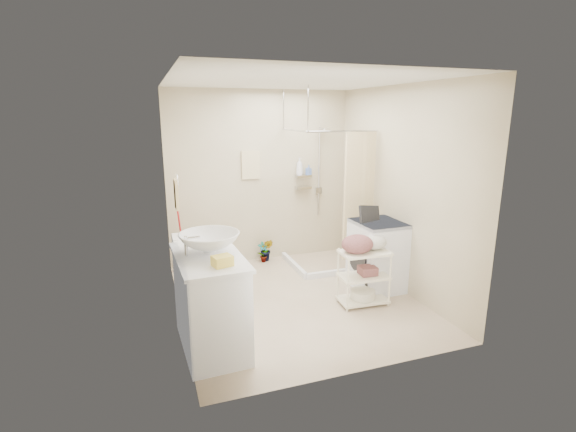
% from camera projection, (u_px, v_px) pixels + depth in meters
% --- Properties ---
extents(floor, '(3.20, 3.20, 0.00)m').
position_uv_depth(floor, '(296.00, 299.00, 5.19)').
color(floor, '#C3AE92').
rests_on(floor, ground).
extents(ceiling, '(2.80, 3.20, 0.04)m').
position_uv_depth(ceiling, '(297.00, 80.00, 4.57)').
color(ceiling, silver).
rests_on(ceiling, ground).
extents(wall_back, '(2.80, 0.04, 2.60)m').
position_uv_depth(wall_back, '(260.00, 178.00, 6.35)').
color(wall_back, '#C3B797').
rests_on(wall_back, ground).
extents(wall_front, '(2.80, 0.04, 2.60)m').
position_uv_depth(wall_front, '(365.00, 232.00, 3.41)').
color(wall_front, '#C3B797').
rests_on(wall_front, ground).
extents(wall_left, '(0.04, 3.20, 2.60)m').
position_uv_depth(wall_left, '(174.00, 205.00, 4.43)').
color(wall_left, '#C3B797').
rests_on(wall_left, ground).
extents(wall_right, '(0.04, 3.20, 2.60)m').
position_uv_depth(wall_right, '(399.00, 190.00, 5.33)').
color(wall_right, '#C3B797').
rests_on(wall_right, ground).
extents(vanity, '(0.65, 1.10, 0.95)m').
position_uv_depth(vanity, '(211.00, 302.00, 4.03)').
color(vanity, silver).
rests_on(vanity, ground).
extents(sink, '(0.71, 0.71, 0.20)m').
position_uv_depth(sink, '(210.00, 243.00, 3.97)').
color(sink, silver).
rests_on(sink, vanity).
extents(counter_basket, '(0.20, 0.17, 0.09)m').
position_uv_depth(counter_basket, '(222.00, 261.00, 3.64)').
color(counter_basket, yellow).
rests_on(counter_basket, vanity).
extents(floor_basket, '(0.32, 0.26, 0.15)m').
position_uv_depth(floor_basket, '(230.00, 348.00, 3.96)').
color(floor_basket, gold).
rests_on(floor_basket, ground).
extents(toilet, '(0.74, 0.43, 0.75)m').
position_uv_depth(toilet, '(203.00, 262.00, 5.41)').
color(toilet, white).
rests_on(toilet, ground).
extents(mop, '(0.13, 0.13, 1.15)m').
position_uv_depth(mop, '(178.00, 234.00, 5.95)').
color(mop, '#B11215').
rests_on(mop, ground).
extents(potted_plant_a, '(0.18, 0.14, 0.32)m').
position_uv_depth(potted_plant_a, '(263.00, 252.00, 6.45)').
color(potted_plant_a, brown).
rests_on(potted_plant_a, ground).
extents(potted_plant_b, '(0.24, 0.22, 0.35)m').
position_uv_depth(potted_plant_b, '(267.00, 250.00, 6.51)').
color(potted_plant_b, brown).
rests_on(potted_plant_b, ground).
extents(hanging_towel, '(0.28, 0.03, 0.42)m').
position_uv_depth(hanging_towel, '(251.00, 165.00, 6.23)').
color(hanging_towel, beige).
rests_on(hanging_towel, wall_back).
extents(towel_ring, '(0.04, 0.22, 0.34)m').
position_uv_depth(towel_ring, '(176.00, 192.00, 4.22)').
color(towel_ring, beige).
rests_on(towel_ring, wall_left).
extents(tp_holder, '(0.08, 0.12, 0.14)m').
position_uv_depth(tp_holder, '(180.00, 255.00, 4.63)').
color(tp_holder, white).
rests_on(tp_holder, wall_left).
extents(shower, '(1.10, 1.10, 2.10)m').
position_uv_depth(shower, '(326.00, 197.00, 6.17)').
color(shower, silver).
rests_on(shower, ground).
extents(shampoo_bottle_a, '(0.13, 0.13, 0.27)m').
position_uv_depth(shampoo_bottle_a, '(299.00, 166.00, 6.44)').
color(shampoo_bottle_a, silver).
rests_on(shampoo_bottle_a, shower).
extents(shampoo_bottle_b, '(0.09, 0.09, 0.15)m').
position_uv_depth(shampoo_bottle_b, '(309.00, 170.00, 6.49)').
color(shampoo_bottle_b, '#4E6AAD').
rests_on(shampoo_bottle_b, shower).
extents(washing_machine, '(0.63, 0.65, 0.90)m').
position_uv_depth(washing_machine, '(379.00, 255.00, 5.43)').
color(washing_machine, silver).
rests_on(washing_machine, ground).
extents(laundry_rack, '(0.60, 0.37, 0.80)m').
position_uv_depth(laundry_rack, '(364.00, 272.00, 4.98)').
color(laundry_rack, white).
rests_on(laundry_rack, ground).
extents(ironing_board, '(0.34, 0.18, 1.15)m').
position_uv_depth(ironing_board, '(372.00, 249.00, 5.30)').
color(ironing_board, black).
rests_on(ironing_board, ground).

